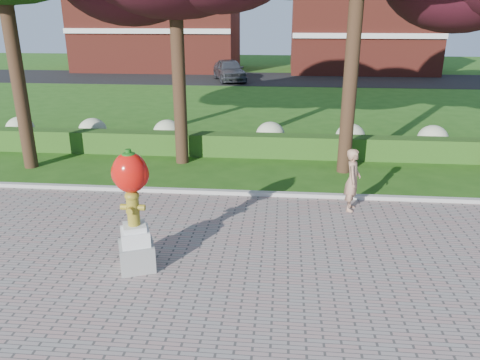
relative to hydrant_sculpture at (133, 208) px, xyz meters
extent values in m
plane|color=#255214|center=(1.39, 1.23, -1.37)|extent=(100.00, 100.00, 0.00)
cube|color=#ADADA5|center=(1.39, 4.23, -1.29)|extent=(40.00, 0.18, 0.15)
cube|color=#204313|center=(1.39, 8.23, -0.97)|extent=(24.00, 0.70, 0.80)
ellipsoid|color=beige|center=(-7.61, 9.23, -0.82)|extent=(1.10, 1.10, 0.99)
ellipsoid|color=beige|center=(-4.61, 9.23, -0.82)|extent=(1.10, 1.10, 0.99)
ellipsoid|color=beige|center=(-1.61, 9.23, -0.82)|extent=(1.10, 1.10, 0.99)
ellipsoid|color=beige|center=(2.39, 9.23, -0.82)|extent=(1.10, 1.10, 0.99)
ellipsoid|color=beige|center=(5.39, 9.23, -0.82)|extent=(1.10, 1.10, 0.99)
ellipsoid|color=beige|center=(8.39, 9.23, -0.82)|extent=(1.10, 1.10, 0.99)
cube|color=black|center=(1.39, 29.23, -1.36)|extent=(50.00, 8.00, 0.02)
cube|color=maroon|center=(-8.61, 35.23, 2.13)|extent=(14.00, 8.00, 7.00)
cube|color=maroon|center=(9.39, 35.23, 1.83)|extent=(12.00, 8.00, 6.40)
cylinder|color=black|center=(-5.61, 6.23, 1.99)|extent=(0.44, 0.44, 6.72)
cylinder|color=black|center=(-0.61, 7.23, 1.71)|extent=(0.44, 0.44, 6.16)
cylinder|color=black|center=(4.89, 6.73, 2.27)|extent=(0.44, 0.44, 7.28)
cube|color=gray|center=(0.00, 0.00, -1.05)|extent=(0.88, 0.88, 0.55)
cube|color=silver|center=(0.00, 0.00, -0.63)|extent=(0.71, 0.71, 0.31)
cube|color=silver|center=(0.00, 0.00, -0.42)|extent=(0.57, 0.57, 0.11)
cylinder|color=olive|center=(0.00, 0.00, -0.06)|extent=(0.24, 0.24, 0.61)
ellipsoid|color=olive|center=(0.00, 0.00, 0.25)|extent=(0.28, 0.28, 0.20)
cylinder|color=olive|center=(-0.18, 0.00, 0.01)|extent=(0.13, 0.12, 0.12)
cylinder|color=olive|center=(0.18, 0.00, 0.01)|extent=(0.13, 0.12, 0.12)
cylinder|color=olive|center=(0.00, -0.16, 0.01)|extent=(0.13, 0.13, 0.13)
cylinder|color=olive|center=(0.00, 0.00, 0.34)|extent=(0.09, 0.09, 0.05)
ellipsoid|color=red|center=(0.00, 0.00, 0.72)|extent=(0.69, 0.61, 0.80)
ellipsoid|color=red|center=(-0.20, 0.00, 0.70)|extent=(0.34, 0.34, 0.51)
ellipsoid|color=red|center=(0.20, 0.00, 0.70)|extent=(0.34, 0.34, 0.51)
cylinder|color=#195713|center=(0.00, 0.00, 1.11)|extent=(0.11, 0.11, 0.13)
ellipsoid|color=#195713|center=(0.00, 0.00, 1.08)|extent=(0.26, 0.26, 0.09)
imported|color=#AA7C61|center=(4.70, 3.45, -0.50)|extent=(0.51, 0.67, 1.65)
imported|color=#3A3C41|center=(-1.34, 27.74, -0.53)|extent=(3.33, 5.17, 1.64)
camera|label=1|loc=(2.87, -8.14, 3.58)|focal=35.00mm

